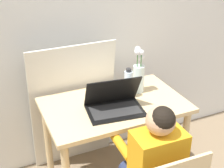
{
  "coord_description": "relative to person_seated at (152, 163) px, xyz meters",
  "views": [
    {
      "loc": [
        -0.68,
        -0.0,
        1.84
      ],
      "look_at": [
        0.06,
        1.65,
        0.92
      ],
      "focal_mm": 50.0,
      "sensor_mm": 36.0,
      "label": 1
    }
  ],
  "objects": [
    {
      "name": "person_seated",
      "position": [
        0.0,
        0.0,
        0.0
      ],
      "size": [
        0.3,
        0.43,
        1.04
      ],
      "rotation": [
        0.0,
        0.0,
        3.11
      ],
      "color": "orange",
      "rests_on": "ground_plane"
    },
    {
      "name": "wall_back",
      "position": [
        -0.09,
        1.06,
        0.62
      ],
      "size": [
        6.4,
        0.05,
        2.5
      ],
      "color": "white",
      "rests_on": "ground_plane"
    },
    {
      "name": "flower_vase",
      "position": [
        0.24,
        0.63,
        0.25
      ],
      "size": [
        0.08,
        0.08,
        0.35
      ],
      "color": "silver",
      "rests_on": "dining_table"
    },
    {
      "name": "water_bottle",
      "position": [
        0.14,
        0.58,
        0.21
      ],
      "size": [
        0.06,
        0.06,
        0.22
      ],
      "color": "silver",
      "rests_on": "dining_table"
    },
    {
      "name": "cardboard_panel",
      "position": [
        -0.18,
        0.92,
        -0.09
      ],
      "size": [
        0.68,
        0.17,
        1.09
      ],
      "color": "silver",
      "rests_on": "ground_plane"
    },
    {
      "name": "laptop",
      "position": [
        -0.03,
        0.46,
        0.16
      ],
      "size": [
        0.4,
        0.3,
        0.23
      ],
      "rotation": [
        0.0,
        0.0,
        -0.13
      ],
      "color": "black",
      "rests_on": "dining_table"
    },
    {
      "name": "dining_table",
      "position": [
        0.01,
        0.53,
        -0.01
      ],
      "size": [
        0.98,
        0.61,
        0.74
      ],
      "color": "#D6B784",
      "rests_on": "ground_plane"
    }
  ]
}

